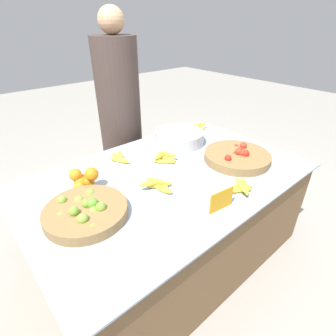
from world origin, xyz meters
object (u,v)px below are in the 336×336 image
at_px(lime_bowl, 86,212).
at_px(metal_bowl, 180,137).
at_px(price_sign, 221,200).
at_px(tomato_basket, 237,156).
at_px(vendor_person, 121,121).

relative_size(lime_bowl, metal_bowl, 1.09).
xyz_separation_m(lime_bowl, price_sign, (0.55, -0.40, 0.03)).
bearing_deg(metal_bowl, tomato_basket, -78.18).
distance_m(lime_bowl, metal_bowl, 1.02).
bearing_deg(price_sign, vendor_person, 87.50).
xyz_separation_m(lime_bowl, tomato_basket, (1.06, -0.13, 0.00)).
distance_m(tomato_basket, price_sign, 0.57).
bearing_deg(price_sign, metal_bowl, 68.19).
height_order(lime_bowl, metal_bowl, lime_bowl).
relative_size(lime_bowl, vendor_person, 0.26).
bearing_deg(tomato_basket, vendor_person, 105.98).
xyz_separation_m(lime_bowl, vendor_person, (0.76, 0.90, 0.05)).
bearing_deg(metal_bowl, price_sign, -118.61).
distance_m(lime_bowl, price_sign, 0.68).
xyz_separation_m(price_sign, vendor_person, (0.21, 1.30, 0.02)).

